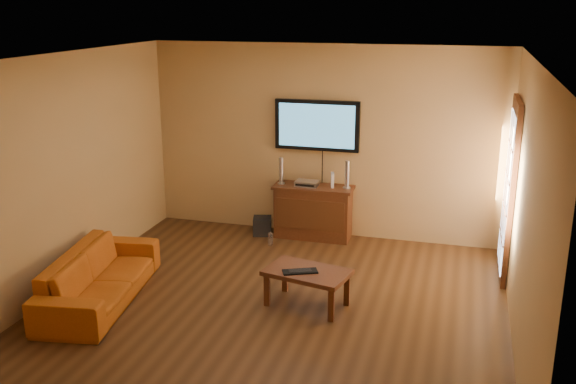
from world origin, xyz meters
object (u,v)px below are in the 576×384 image
at_px(television, 317,125).
at_px(game_console, 332,180).
at_px(speaker_right, 347,176).
at_px(subwoofer, 262,226).
at_px(bottle, 270,239).
at_px(av_receiver, 307,183).
at_px(keyboard, 300,271).
at_px(sofa, 99,269).
at_px(coffee_table, 307,276).
at_px(media_console, 313,212).
at_px(speaker_left, 281,172).

xyz_separation_m(television, game_console, (0.26, -0.14, -0.73)).
distance_m(speaker_right, subwoofer, 1.45).
bearing_deg(bottle, av_receiver, 49.50).
distance_m(speaker_right, bottle, 1.37).
bearing_deg(television, keyboard, -80.84).
xyz_separation_m(television, sofa, (-1.83, -2.78, -1.21)).
bearing_deg(subwoofer, coffee_table, -74.98).
bearing_deg(subwoofer, keyboard, -77.11).
distance_m(television, keyboard, 2.65).
bearing_deg(coffee_table, speaker_right, 89.28).
bearing_deg(sofa, speaker_right, -49.90).
xyz_separation_m(television, bottle, (-0.49, -0.65, -1.50)).
bearing_deg(media_console, subwoofer, -173.85).
xyz_separation_m(sofa, keyboard, (2.21, 0.43, 0.04)).
distance_m(speaker_left, keyboard, 2.38).
relative_size(speaker_left, subwoofer, 1.48).
bearing_deg(media_console, speaker_left, -179.65).
distance_m(television, bottle, 1.70).
height_order(game_console, subwoofer, game_console).
bearing_deg(av_receiver, coffee_table, -73.32).
distance_m(television, speaker_left, 0.83).
height_order(subwoofer, bottle, subwoofer).
distance_m(sofa, av_receiver, 3.15).
bearing_deg(subwoofer, speaker_right, -9.96).
relative_size(television, speaker_left, 3.17).
distance_m(av_receiver, keyboard, 2.25).
relative_size(sofa, bottle, 9.90).
relative_size(av_receiver, keyboard, 0.78).
relative_size(speaker_left, speaker_right, 0.97).
height_order(bottle, keyboard, keyboard).
bearing_deg(keyboard, av_receiver, 102.22).
xyz_separation_m(game_console, subwoofer, (-1.00, -0.11, -0.73)).
bearing_deg(sofa, av_receiver, -42.57).
height_order(television, game_console, television).
relative_size(television, keyboard, 2.96).
bearing_deg(speaker_left, sofa, -117.58).
relative_size(media_console, keyboard, 2.78).
height_order(sofa, keyboard, sofa).
bearing_deg(coffee_table, sofa, -167.54).
bearing_deg(game_console, media_console, 172.90).
bearing_deg(speaker_left, media_console, 0.35).
height_order(av_receiver, bottle, av_receiver).
bearing_deg(keyboard, subwoofer, 117.98).
distance_m(television, sofa, 3.54).
distance_m(bottle, keyboard, 1.94).
bearing_deg(keyboard, bottle, 117.02).
relative_size(coffee_table, sofa, 0.51).
xyz_separation_m(television, subwoofer, (-0.73, -0.25, -1.46)).
xyz_separation_m(speaker_left, keyboard, (0.85, -2.17, -0.51)).
relative_size(av_receiver, game_console, 1.57).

